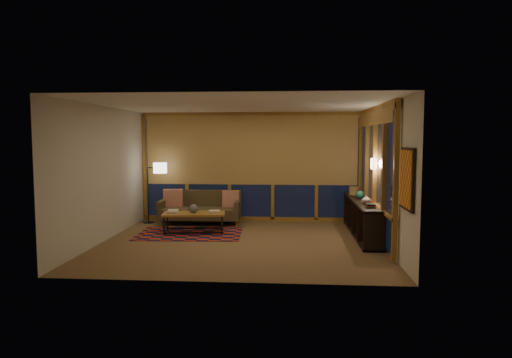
# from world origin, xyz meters

# --- Properties ---
(floor) EXTENTS (5.50, 5.00, 0.01)m
(floor) POSITION_xyz_m (0.00, 0.00, 0.00)
(floor) COLOR brown
(floor) RESTS_ON ground
(ceiling) EXTENTS (5.50, 5.00, 0.01)m
(ceiling) POSITION_xyz_m (0.00, 0.00, 2.70)
(ceiling) COLOR white
(ceiling) RESTS_ON walls
(walls) EXTENTS (5.51, 5.01, 2.70)m
(walls) POSITION_xyz_m (0.00, 0.00, 1.35)
(walls) COLOR beige
(walls) RESTS_ON floor
(window_wall_back) EXTENTS (5.30, 0.16, 2.60)m
(window_wall_back) POSITION_xyz_m (0.00, 2.43, 1.35)
(window_wall_back) COLOR #B0812A
(window_wall_back) RESTS_ON walls
(window_wall_right) EXTENTS (0.16, 3.70, 2.60)m
(window_wall_right) POSITION_xyz_m (2.68, 0.60, 1.35)
(window_wall_right) COLOR #B0812A
(window_wall_right) RESTS_ON walls
(wall_art) EXTENTS (0.06, 0.74, 0.94)m
(wall_art) POSITION_xyz_m (2.71, -1.85, 1.45)
(wall_art) COLOR red
(wall_art) RESTS_ON walls
(wall_sconce) EXTENTS (0.12, 0.18, 0.22)m
(wall_sconce) POSITION_xyz_m (2.62, 0.45, 1.55)
(wall_sconce) COLOR white
(wall_sconce) RESTS_ON walls
(sofa) EXTENTS (1.92, 0.80, 0.78)m
(sofa) POSITION_xyz_m (-1.19, 1.90, 0.39)
(sofa) COLOR brown
(sofa) RESTS_ON floor
(pillow_left) EXTENTS (0.48, 0.21, 0.46)m
(pillow_left) POSITION_xyz_m (-1.87, 2.02, 0.62)
(pillow_left) COLOR #AF281A
(pillow_left) RESTS_ON sofa
(pillow_right) EXTENTS (0.41, 0.14, 0.41)m
(pillow_right) POSITION_xyz_m (-0.47, 2.09, 0.59)
(pillow_right) COLOR #AF281A
(pillow_right) RESTS_ON sofa
(area_rug) EXTENTS (2.26, 1.55, 0.01)m
(area_rug) POSITION_xyz_m (-1.19, 0.75, 0.01)
(area_rug) COLOR #B5341C
(area_rug) RESTS_ON floor
(coffee_table) EXTENTS (1.40, 0.78, 0.44)m
(coffee_table) POSITION_xyz_m (-1.12, 0.85, 0.22)
(coffee_table) COLOR #B0812A
(coffee_table) RESTS_ON floor
(book_stack_a) EXTENTS (0.28, 0.23, 0.08)m
(book_stack_a) POSITION_xyz_m (-1.56, 0.79, 0.48)
(book_stack_a) COLOR #F4E7CE
(book_stack_a) RESTS_ON coffee_table
(book_stack_b) EXTENTS (0.30, 0.26, 0.05)m
(book_stack_b) POSITION_xyz_m (-0.68, 0.94, 0.47)
(book_stack_b) COLOR #F4E7CE
(book_stack_b) RESTS_ON coffee_table
(ceramic_pot) EXTENTS (0.21, 0.21, 0.20)m
(ceramic_pot) POSITION_xyz_m (-1.12, 0.82, 0.54)
(ceramic_pot) COLOR #2B2B31
(ceramic_pot) RESTS_ON coffee_table
(floor_lamp) EXTENTS (0.55, 0.42, 1.48)m
(floor_lamp) POSITION_xyz_m (-2.49, 1.98, 0.74)
(floor_lamp) COLOR black
(floor_lamp) RESTS_ON floor
(bookshelf) EXTENTS (0.40, 2.99, 0.75)m
(bookshelf) POSITION_xyz_m (2.49, 0.88, 0.37)
(bookshelf) COLOR black
(bookshelf) RESTS_ON floor
(basket) EXTENTS (0.33, 0.33, 0.19)m
(basket) POSITION_xyz_m (2.47, 1.88, 0.84)
(basket) COLOR brown
(basket) RESTS_ON bookshelf
(teal_bowl) EXTENTS (0.23, 0.23, 0.18)m
(teal_bowl) POSITION_xyz_m (2.49, 1.17, 0.84)
(teal_bowl) COLOR #20675C
(teal_bowl) RESTS_ON bookshelf
(vase) EXTENTS (0.19, 0.19, 0.18)m
(vase) POSITION_xyz_m (2.49, 0.39, 0.84)
(vase) COLOR #C3B097
(vase) RESTS_ON bookshelf
(shelf_book_stack) EXTENTS (0.23, 0.27, 0.07)m
(shelf_book_stack) POSITION_xyz_m (2.49, -0.12, 0.78)
(shelf_book_stack) COLOR #F4E7CE
(shelf_book_stack) RESTS_ON bookshelf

